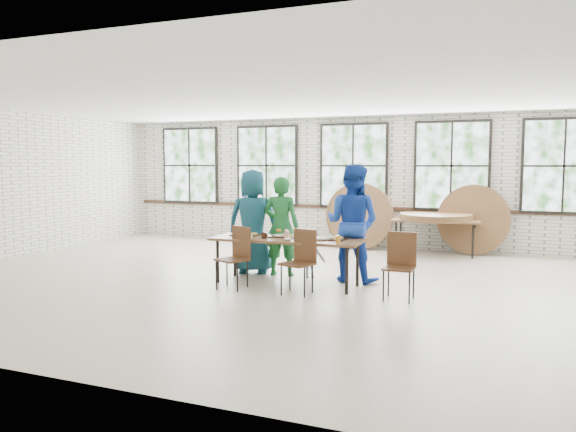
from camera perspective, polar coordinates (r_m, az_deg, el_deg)
name	(u,v)px	position (r m, az deg, el deg)	size (l,w,h in m)	color
room	(353,168)	(13.14, 6.66, 4.89)	(12.00, 12.00, 12.00)	#C0AE99
dining_table	(287,242)	(8.90, -0.15, -2.61)	(2.43, 0.88, 0.74)	brown
chair_near_left	(237,252)	(8.72, -5.23, -3.67)	(0.55, 0.54, 0.95)	#51301B
chair_near_right	(301,256)	(8.32, 1.35, -4.08)	(0.53, 0.52, 0.95)	#51301B
chair_spare	(400,260)	(8.14, 11.35, -4.38)	(0.42, 0.41, 0.95)	#51301B
adult_teal	(253,221)	(9.83, -3.58, -0.56)	(0.89, 0.58, 1.83)	#1A4F65
adult_green	(281,226)	(9.61, -0.69, -1.04)	(0.62, 0.41, 1.70)	#1A642B
toddler	(310,254)	(9.49, 2.24, -3.90)	(0.51, 0.30, 0.79)	#1C1748
adult_blue	(352,223)	(9.19, 6.55, -0.72)	(0.93, 0.72, 1.91)	#183DA8
storage_table	(436,222)	(12.25, 14.76, -0.63)	(1.84, 0.84, 0.74)	brown
tabletop_clutter	(291,237)	(8.84, 0.35, -2.17)	(1.92, 0.61, 0.11)	black
round_tops_stacked	(436,217)	(12.24, 14.77, -0.07)	(1.50, 1.50, 0.13)	brown
round_tops_leaning	(395,217)	(12.67, 10.85, -0.14)	(4.02, 0.48, 1.49)	brown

